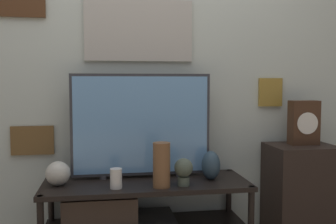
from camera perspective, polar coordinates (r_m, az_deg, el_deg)
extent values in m
cube|color=beige|center=(2.81, -3.90, 8.42)|extent=(6.40, 0.06, 2.70)
cube|color=#B2ADA3|center=(2.78, -4.25, 11.73)|extent=(0.75, 0.02, 0.42)
cube|color=#B2BCC6|center=(2.77, -4.23, 11.75)|extent=(0.71, 0.01, 0.39)
cube|color=olive|center=(3.00, 14.63, 2.80)|extent=(0.18, 0.02, 0.21)
cube|color=slate|center=(3.00, 14.68, 2.79)|extent=(0.14, 0.01, 0.17)
cube|color=brown|center=(2.81, -19.06, -3.91)|extent=(0.28, 0.02, 0.20)
cube|color=slate|center=(2.81, -19.09, -3.93)|extent=(0.25, 0.01, 0.16)
cube|color=black|center=(2.58, -3.16, -10.36)|extent=(1.32, 0.50, 0.03)
cylinder|color=black|center=(2.87, -16.58, -13.98)|extent=(0.04, 0.04, 0.51)
cylinder|color=black|center=(2.99, 8.79, -13.15)|extent=(0.04, 0.04, 0.51)
cube|color=black|center=(2.66, -3.14, -15.60)|extent=(0.36, 0.35, 0.07)
cube|color=#47382D|center=(2.62, -9.81, -14.14)|extent=(0.46, 0.28, 0.23)
cylinder|color=#333338|center=(2.67, -9.37, -9.35)|extent=(0.05, 0.05, 0.02)
cylinder|color=#333338|center=(2.72, 1.58, -9.06)|extent=(0.05, 0.05, 0.02)
cube|color=#333338|center=(2.62, -3.89, -1.83)|extent=(0.93, 0.04, 0.68)
cube|color=#6B9ED1|center=(2.61, -3.85, -1.87)|extent=(0.89, 0.01, 0.64)
sphere|color=beige|center=(2.56, -15.68, -8.57)|extent=(0.15, 0.15, 0.15)
ellipsoid|color=#2D4251|center=(2.62, 6.25, -7.68)|extent=(0.12, 0.14, 0.19)
cylinder|color=brown|center=(2.41, -0.94, -7.69)|extent=(0.11, 0.11, 0.28)
cylinder|color=silver|center=(2.42, -7.55, -9.54)|extent=(0.07, 0.07, 0.12)
cylinder|color=#4C5647|center=(2.47, 2.27, -10.01)|extent=(0.07, 0.07, 0.05)
sphere|color=#4C5647|center=(2.45, 2.28, -8.07)|extent=(0.12, 0.12, 0.12)
cube|color=black|center=(3.00, 18.68, -11.25)|extent=(0.45, 0.37, 0.71)
cube|color=#422819|center=(2.94, 19.10, -1.46)|extent=(0.20, 0.10, 0.31)
cylinder|color=white|center=(2.90, 19.61, -1.56)|extent=(0.15, 0.01, 0.15)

